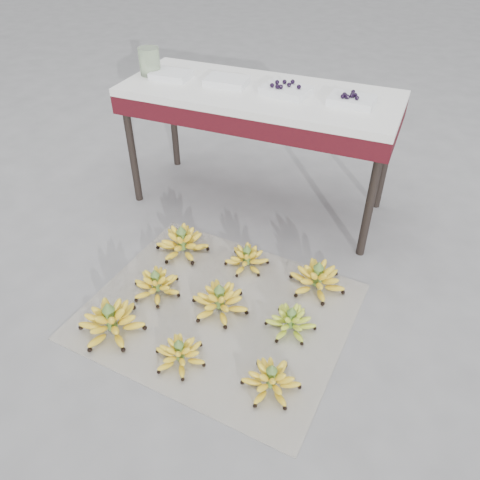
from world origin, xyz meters
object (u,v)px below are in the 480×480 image
at_px(bunch_back_right, 317,279).
at_px(tray_left, 227,81).
at_px(bunch_mid_center, 220,301).
at_px(tray_right, 286,90).
at_px(newspaper_mat, 219,311).
at_px(glass_jar, 150,61).
at_px(vendor_table, 259,105).
at_px(tray_far_right, 352,100).
at_px(bunch_back_center, 247,258).
at_px(tray_far_left, 171,75).
at_px(bunch_front_right, 271,380).
at_px(bunch_mid_left, 156,284).
at_px(bunch_mid_right, 291,321).
at_px(bunch_front_center, 180,353).
at_px(bunch_back_left, 182,243).
at_px(bunch_front_left, 111,322).

height_order(bunch_back_right, tray_left, tray_left).
bearing_deg(bunch_mid_center, tray_right, 96.27).
bearing_deg(newspaper_mat, glass_jar, 131.98).
xyz_separation_m(newspaper_mat, glass_jar, (-0.88, 0.98, 0.84)).
distance_m(vendor_table, tray_left, 0.23).
relative_size(tray_right, glass_jar, 1.80).
height_order(vendor_table, tray_far_right, tray_far_right).
relative_size(bunch_back_center, tray_far_left, 1.32).
bearing_deg(vendor_table, bunch_front_right, -66.51).
bearing_deg(tray_far_left, bunch_mid_left, -68.50).
bearing_deg(bunch_mid_right, glass_jar, 151.65).
xyz_separation_m(bunch_front_center, glass_jar, (-0.85, 1.32, 0.79)).
xyz_separation_m(bunch_back_left, tray_far_right, (0.73, 0.64, 0.72)).
bearing_deg(bunch_back_left, vendor_table, 54.38).
xyz_separation_m(bunch_front_left, bunch_back_center, (0.41, 0.69, -0.01)).
height_order(bunch_mid_left, bunch_back_right, bunch_back_right).
xyz_separation_m(bunch_front_left, bunch_mid_right, (0.77, 0.34, -0.01)).
distance_m(bunch_front_right, tray_far_right, 1.50).
xyz_separation_m(bunch_front_right, glass_jar, (-1.27, 1.30, 0.78)).
distance_m(bunch_mid_left, glass_jar, 1.36).
bearing_deg(bunch_front_left, bunch_back_left, 88.97).
distance_m(tray_far_left, tray_right, 0.71).
relative_size(bunch_front_right, glass_jar, 1.70).
relative_size(bunch_front_left, glass_jar, 2.00).
height_order(bunch_mid_center, bunch_back_left, bunch_back_left).
bearing_deg(bunch_back_left, bunch_mid_right, -41.00).
distance_m(newspaper_mat, bunch_back_left, 0.52).
height_order(bunch_front_left, bunch_back_left, bunch_front_left).
bearing_deg(bunch_back_left, bunch_mid_center, -58.75).
xyz_separation_m(bunch_mid_center, tray_far_right, (0.34, 0.98, 0.72)).
bearing_deg(bunch_front_left, bunch_back_center, 60.02).
bearing_deg(bunch_mid_right, bunch_mid_center, -168.43).
xyz_separation_m(bunch_front_center, bunch_back_center, (0.03, 0.71, 0.00)).
bearing_deg(tray_right, glass_jar, -179.13).
xyz_separation_m(newspaper_mat, tray_left, (-0.38, 1.00, 0.78)).
distance_m(bunch_back_center, tray_far_right, 1.02).
distance_m(bunch_mid_center, bunch_back_right, 0.53).
height_order(bunch_back_left, bunch_back_right, bunch_back_left).
bearing_deg(bunch_mid_left, bunch_back_right, 45.55).
bearing_deg(bunch_back_center, bunch_mid_left, -154.69).
bearing_deg(tray_far_right, tray_far_left, -179.10).
relative_size(bunch_mid_center, vendor_table, 0.19).
relative_size(newspaper_mat, bunch_back_center, 4.05).
height_order(newspaper_mat, bunch_back_center, bunch_back_center).
bearing_deg(bunch_back_center, bunch_back_right, -24.43).
distance_m(bunch_front_right, bunch_back_right, 0.67).
xyz_separation_m(bunch_back_right, glass_jar, (-1.29, 0.63, 0.78)).
xyz_separation_m(bunch_front_left, tray_left, (0.02, 1.32, 0.71)).
xyz_separation_m(tray_right, tray_far_right, (0.37, -0.00, -0.00)).
height_order(bunch_front_right, vendor_table, vendor_table).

